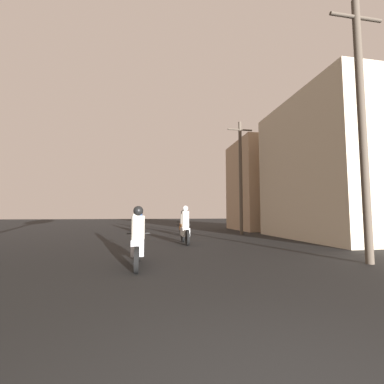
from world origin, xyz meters
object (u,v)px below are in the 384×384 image
at_px(motorcycle_silver, 138,242).
at_px(building_right_near, 334,169).
at_px(motorcycle_orange, 183,225).
at_px(motorcycle_black, 140,221).
at_px(building_right_far, 271,186).
at_px(utility_pole_far, 241,175).
at_px(motorcycle_blue, 135,223).
at_px(motorcycle_white, 185,228).
at_px(utility_pole_near, 362,120).

relative_size(motorcycle_silver, building_right_near, 0.27).
bearing_deg(motorcycle_orange, motorcycle_silver, -108.42).
distance_m(motorcycle_orange, motorcycle_black, 7.92).
height_order(motorcycle_orange, building_right_near, building_right_near).
relative_size(motorcycle_silver, building_right_far, 0.28).
bearing_deg(utility_pole_far, motorcycle_silver, -124.81).
bearing_deg(motorcycle_orange, motorcycle_blue, 123.70).
height_order(motorcycle_silver, motorcycle_black, motorcycle_black).
distance_m(motorcycle_orange, building_right_far, 9.08).
xyz_separation_m(motorcycle_white, motorcycle_orange, (0.49, 4.10, -0.05)).
height_order(motorcycle_blue, utility_pole_far, utility_pole_far).
xyz_separation_m(motorcycle_orange, utility_pole_near, (3.50, -9.27, 3.17)).
bearing_deg(building_right_near, motorcycle_orange, 154.84).
distance_m(motorcycle_white, utility_pole_far, 6.60).
bearing_deg(building_right_near, building_right_far, 87.94).
relative_size(motorcycle_black, building_right_far, 0.30).
height_order(motorcycle_silver, utility_pole_far, utility_pole_far).
bearing_deg(motorcycle_silver, building_right_far, 42.35).
relative_size(utility_pole_near, utility_pole_far, 1.02).
xyz_separation_m(motorcycle_white, motorcycle_blue, (-2.42, 7.98, -0.04)).
bearing_deg(utility_pole_near, motorcycle_blue, 115.99).
distance_m(motorcycle_silver, motorcycle_orange, 8.87).
bearing_deg(utility_pole_far, building_right_near, -43.19).
height_order(building_right_near, utility_pole_far, building_right_near).
bearing_deg(motorcycle_black, motorcycle_silver, -79.52).
xyz_separation_m(motorcycle_silver, motorcycle_black, (-0.27, 16.04, 0.03)).
bearing_deg(motorcycle_silver, building_right_near, 18.60).
relative_size(motorcycle_white, motorcycle_orange, 0.92).
bearing_deg(motorcycle_blue, building_right_far, 8.28).
bearing_deg(utility_pole_far, motorcycle_black, 130.04).
distance_m(motorcycle_silver, utility_pole_far, 10.92).
bearing_deg(motorcycle_black, building_right_near, -38.10).
xyz_separation_m(building_right_near, utility_pole_near, (-3.88, -5.80, 0.20)).
bearing_deg(motorcycle_blue, motorcycle_white, -65.21).
bearing_deg(motorcycle_orange, building_right_near, -28.30).
distance_m(building_right_far, utility_pole_far, 5.60).
relative_size(motorcycle_orange, utility_pole_far, 0.30).
bearing_deg(motorcycle_white, utility_pole_far, 38.19).
bearing_deg(motorcycle_black, building_right_far, -9.50).
xyz_separation_m(motorcycle_blue, utility_pole_far, (6.55, -3.83, 3.10)).
distance_m(motorcycle_silver, motorcycle_black, 16.04).
distance_m(building_right_far, utility_pole_near, 13.85).
distance_m(motorcycle_blue, utility_pole_far, 8.20).
xyz_separation_m(motorcycle_white, utility_pole_far, (4.13, 4.14, 3.06)).
height_order(motorcycle_silver, motorcycle_orange, motorcycle_silver).
bearing_deg(building_right_near, motorcycle_white, -175.44).
height_order(motorcycle_blue, utility_pole_near, utility_pole_near).
bearing_deg(motorcycle_white, motorcycle_silver, -119.40).
distance_m(motorcycle_orange, utility_pole_far, 4.79).
distance_m(building_right_near, building_right_far, 7.42).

